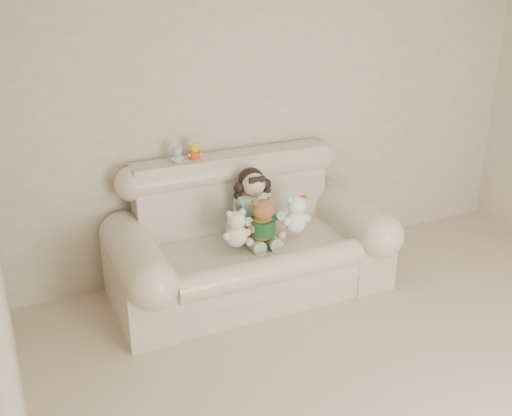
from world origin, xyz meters
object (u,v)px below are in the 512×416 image
Objects in this scene: white_cat at (296,210)px; cream_teddy at (236,225)px; brown_teddy at (263,215)px; seated_child at (253,204)px; sofa at (251,232)px.

white_cat is 0.50m from cream_teddy.
white_cat is at bearing 19.91° from cream_teddy.
seated_child is at bearing 81.16° from brown_teddy.
sofa reaches higher than brown_teddy.
brown_teddy is (0.04, -0.13, 0.18)m from sofa.
cream_teddy is (-0.18, -0.14, 0.15)m from sofa.
white_cat is 1.07× the size of cream_teddy.
sofa is 0.23m from brown_teddy.
seated_child reaches higher than white_cat.
seated_child is 1.71× the size of cream_teddy.
sofa is 6.30× the size of cream_teddy.
sofa is 0.38m from white_cat.
white_cat is (0.29, 0.03, -0.02)m from brown_teddy.
cream_teddy is (-0.21, -0.01, -0.03)m from brown_teddy.
brown_teddy is at bearing -100.98° from seated_child.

